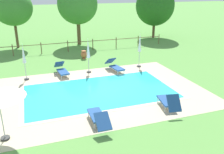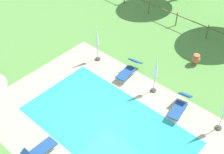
% 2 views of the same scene
% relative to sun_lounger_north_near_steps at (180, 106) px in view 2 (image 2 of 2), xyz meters
% --- Properties ---
extents(ground_plane, '(160.00, 160.00, 0.00)m').
position_rel_sun_lounger_north_near_steps_xyz_m(ground_plane, '(-2.07, -3.16, -0.37)').
color(ground_plane, '#599342').
extents(pool_deck_paving, '(11.99, 8.29, 0.01)m').
position_rel_sun_lounger_north_near_steps_xyz_m(pool_deck_paving, '(-2.07, -3.16, -0.37)').
color(pool_deck_paving, '#BCAD8E').
rests_on(pool_deck_paving, ground).
extents(swimming_pool_water, '(8.34, 4.64, 0.01)m').
position_rel_sun_lounger_north_near_steps_xyz_m(swimming_pool_water, '(-2.07, -3.16, -0.37)').
color(swimming_pool_water, '#2DB7C6').
rests_on(swimming_pool_water, ground).
extents(pool_coping_rim, '(8.82, 5.12, 0.01)m').
position_rel_sun_lounger_north_near_steps_xyz_m(pool_coping_rim, '(-2.07, -3.16, -0.36)').
color(pool_coping_rim, beige).
rests_on(pool_coping_rim, ground).
extents(sun_lounger_north_near_steps, '(0.94, 2.06, 0.85)m').
position_rel_sun_lounger_north_near_steps_xyz_m(sun_lounger_north_near_steps, '(0.00, 0.00, 0.00)').
color(sun_lounger_north_near_steps, navy).
rests_on(sun_lounger_north_near_steps, ground).
extents(sun_lounger_north_far, '(0.82, 2.04, 0.85)m').
position_rel_sun_lounger_north_near_steps_xyz_m(sun_lounger_north_far, '(-3.73, 0.42, -0.00)').
color(sun_lounger_north_far, navy).
rests_on(sun_lounger_north_far, ground).
extents(sun_lounger_north_end, '(0.61, 2.02, 0.81)m').
position_rel_sun_lounger_north_near_steps_xyz_m(sun_lounger_north_end, '(-3.14, -6.59, -0.01)').
color(sun_lounger_north_end, navy).
rests_on(sun_lounger_north_end, ground).
extents(patio_umbrella_closed_row_mid_west, '(0.32, 0.32, 2.40)m').
position_rel_sun_lounger_north_near_steps_xyz_m(patio_umbrella_closed_row_mid_west, '(-6.06, 0.24, 1.16)').
color(patio_umbrella_closed_row_mid_west, '#383838').
rests_on(patio_umbrella_closed_row_mid_west, ground).
extents(patio_umbrella_closed_row_centre, '(0.32, 0.32, 2.41)m').
position_rel_sun_lounger_north_near_steps_xyz_m(patio_umbrella_closed_row_centre, '(-1.85, 0.30, 1.19)').
color(patio_umbrella_closed_row_centre, '#383838').
rests_on(patio_umbrella_closed_row_centre, ground).
extents(terracotta_urn_near_fence, '(0.52, 0.52, 0.68)m').
position_rel_sun_lounger_north_near_steps_xyz_m(terracotta_urn_near_fence, '(-1.39, 3.90, -0.01)').
color(terracotta_urn_near_fence, '#B7663D').
rests_on(terracotta_urn_near_fence, ground).
extents(perimeter_fence, '(19.33, 0.08, 1.05)m').
position_rel_sun_lounger_north_near_steps_xyz_m(perimeter_fence, '(-2.26, 6.73, 0.30)').
color(perimeter_fence, brown).
rests_on(perimeter_fence, ground).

